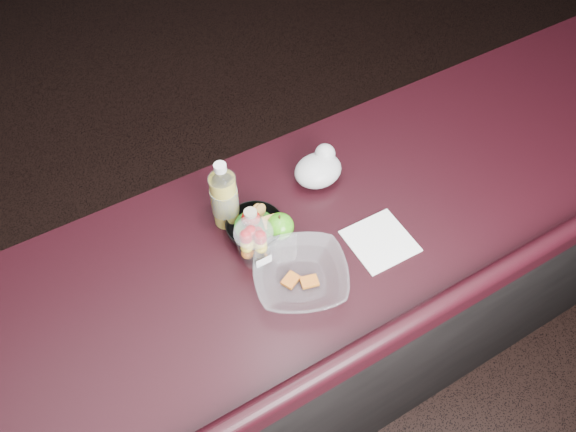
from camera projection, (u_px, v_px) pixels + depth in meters
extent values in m
cube|color=black|center=(282.00, 336.00, 1.88)|extent=(4.00, 0.65, 0.98)
cube|color=black|center=(281.00, 249.00, 1.48)|extent=(4.06, 0.71, 0.04)
cylinder|color=gold|center=(225.00, 200.00, 1.46)|extent=(0.07, 0.07, 0.17)
cylinder|color=white|center=(225.00, 200.00, 1.46)|extent=(0.07, 0.07, 0.17)
cone|color=white|center=(221.00, 174.00, 1.38)|extent=(0.07, 0.07, 0.03)
cylinder|color=white|center=(220.00, 168.00, 1.36)|extent=(0.03, 0.03, 0.02)
cylinder|color=#072D99|center=(225.00, 200.00, 1.46)|extent=(0.07, 0.07, 0.08)
ellipsoid|color=white|center=(253.00, 232.00, 1.36)|extent=(0.10, 0.10, 0.05)
ellipsoid|color=#2B8D10|center=(280.00, 226.00, 1.47)|extent=(0.08, 0.08, 0.07)
cylinder|color=black|center=(279.00, 217.00, 1.44)|extent=(0.01, 0.01, 0.01)
ellipsoid|color=silver|center=(318.00, 170.00, 1.58)|extent=(0.14, 0.11, 0.08)
sphere|color=silver|center=(325.00, 154.00, 1.58)|extent=(0.06, 0.06, 0.06)
imported|color=black|center=(255.00, 228.00, 1.48)|extent=(0.19, 0.19, 0.05)
cylinder|color=#0F470C|center=(255.00, 226.00, 1.47)|extent=(0.11, 0.11, 0.01)
ellipsoid|color=#A20A06|center=(251.00, 218.00, 1.45)|extent=(0.05, 0.05, 0.04)
cylinder|color=beige|center=(250.00, 213.00, 1.44)|extent=(0.03, 0.03, 0.01)
ellipsoid|color=white|center=(249.00, 233.00, 1.43)|extent=(0.03, 0.03, 0.04)
imported|color=silver|center=(300.00, 276.00, 1.38)|extent=(0.31, 0.31, 0.06)
cube|color=#990F0C|center=(291.00, 280.00, 1.39)|extent=(0.05, 0.05, 0.01)
cube|color=#990F0C|center=(309.00, 281.00, 1.39)|extent=(0.05, 0.04, 0.01)
cube|color=white|center=(380.00, 241.00, 1.48)|extent=(0.16, 0.16, 0.00)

